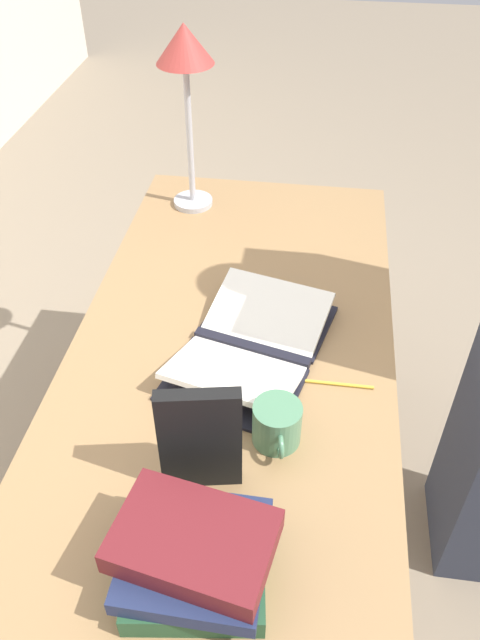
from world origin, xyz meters
name	(u,v)px	position (x,y,z in m)	size (l,w,h in m)	color
ground_plane	(235,519)	(0.00, 0.00, 0.00)	(12.00, 12.00, 0.00)	gray
reading_desk	(233,370)	(0.00, 0.00, 0.66)	(1.49, 0.73, 0.76)	#937047
open_book	(252,345)	(-0.03, -0.05, 0.78)	(0.49, 0.38, 0.06)	black
book_stack_tall	(195,554)	(-0.56, -0.02, 0.82)	(0.23, 0.27, 0.13)	#234C2D
book_standing_upright	(202,440)	(-0.38, 0.00, 0.88)	(0.05, 0.15, 0.23)	black
reading_lamp	(185,63)	(0.58, 0.21, 1.17)	(0.15, 0.15, 0.51)	#ADADB2
coffee_mug	(277,424)	(-0.27, -0.12, 0.80)	(0.12, 0.09, 0.09)	#4C7F5B
pencil	(339,384)	(-0.11, -0.24, 0.76)	(0.01, 0.14, 0.01)	gold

